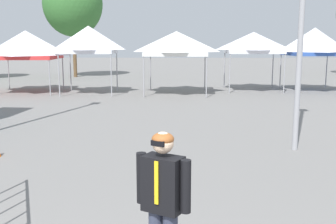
{
  "coord_description": "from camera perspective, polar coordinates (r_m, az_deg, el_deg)",
  "views": [
    {
      "loc": [
        0.19,
        -2.91,
        2.69
      ],
      "look_at": [
        0.03,
        5.16,
        1.3
      ],
      "focal_mm": 43.27,
      "sensor_mm": 36.0,
      "label": 1
    }
  ],
  "objects": [
    {
      "name": "canopy_tent_left_of_center",
      "position": [
        24.17,
        19.95,
        9.31
      ],
      "size": [
        3.09,
        3.09,
        3.5
      ],
      "color": "#9E9EA3",
      "rests_on": "ground"
    },
    {
      "name": "canopy_tent_far_right",
      "position": [
        23.44,
        11.96,
        9.52
      ],
      "size": [
        3.08,
        3.08,
        3.27
      ],
      "color": "#9E9EA3",
      "rests_on": "ground"
    },
    {
      "name": "tree_behind_tents_left",
      "position": [
        32.88,
        -13.27,
        14.62
      ],
      "size": [
        4.54,
        4.54,
        8.12
      ],
      "color": "brown",
      "rests_on": "ground"
    },
    {
      "name": "canopy_tent_right_of_center",
      "position": [
        21.92,
        -11.12,
        9.96
      ],
      "size": [
        2.83,
        2.83,
        3.55
      ],
      "color": "#9E9EA3",
      "rests_on": "ground"
    },
    {
      "name": "canopy_tent_behind_center",
      "position": [
        21.45,
        1.2,
        9.62
      ],
      "size": [
        3.39,
        3.39,
        3.27
      ],
      "color": "#9E9EA3",
      "rests_on": "ground"
    },
    {
      "name": "canopy_tent_behind_right",
      "position": [
        23.44,
        -19.37,
        8.93
      ],
      "size": [
        3.5,
        3.5,
        3.33
      ],
      "color": "#9E9EA3",
      "rests_on": "ground"
    },
    {
      "name": "person_foreground",
      "position": [
        4.4,
        -0.71,
        -12.36
      ],
      "size": [
        0.58,
        0.41,
        1.78
      ],
      "color": "#33384C",
      "rests_on": "ground"
    }
  ]
}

